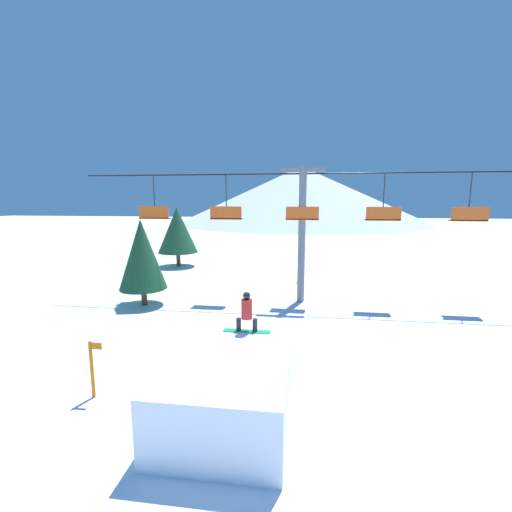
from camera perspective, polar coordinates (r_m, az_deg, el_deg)
name	(u,v)px	position (r m, az deg, el deg)	size (l,w,h in m)	color
ground_plane	(277,430)	(9.72, 3.45, -26.96)	(220.00, 220.00, 0.00)	white
mountain_ridge	(301,195)	(88.77, 7.48, 10.04)	(62.26, 62.26, 14.18)	silver
snow_ramp	(230,385)	(9.81, -4.43, -20.64)	(3.13, 4.60, 1.70)	white
snowboarder	(247,312)	(10.68, -1.55, -9.36)	(1.47, 0.34, 1.28)	#1E9E6B
chairlift	(302,221)	(19.20, 7.69, 5.88)	(25.20, 0.44, 7.57)	slate
pine_tree_near	(142,254)	(19.55, -18.48, 0.27)	(2.56, 2.56, 4.77)	#4C3823
pine_tree_far	(177,230)	(30.52, -12.97, 4.22)	(3.42, 3.42, 5.16)	#4C3823
trail_marker	(92,368)	(11.50, -25.63, -16.46)	(0.41, 0.10, 1.73)	orange
distant_skier	(299,273)	(24.47, 7.18, -2.78)	(0.24, 0.24, 1.23)	black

